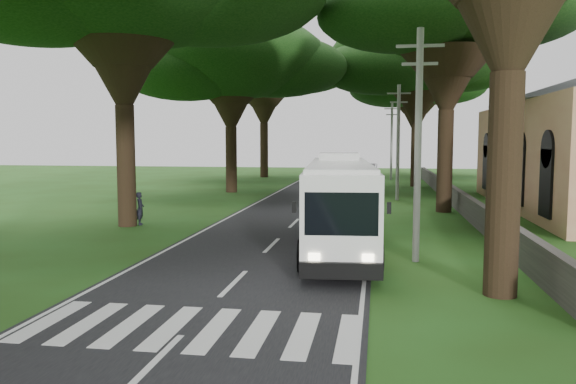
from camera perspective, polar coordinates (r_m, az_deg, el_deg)
name	(u,v)px	position (r m, az deg, el deg)	size (l,w,h in m)	color
ground	(214,304)	(14.99, -7.50, -11.17)	(140.00, 140.00, 0.00)	#264614
road	(317,200)	(39.21, 3.00, -0.84)	(8.00, 120.00, 0.04)	black
crosswalk	(189,329)	(13.18, -10.06, -13.56)	(8.00, 3.00, 0.01)	silver
property_wall	(453,195)	(38.24, 16.37, -0.32)	(0.35, 50.00, 1.20)	#383533
pole_near	(418,142)	(19.80, 13.08, 5.02)	(1.60, 0.24, 8.00)	gray
pole_mid	(398,140)	(39.78, 11.12, 5.18)	(1.60, 0.24, 8.00)	gray
pole_far	(392,140)	(59.77, 10.47, 5.23)	(1.60, 0.24, 8.00)	gray
tree_l_midb	(230,59)	(45.71, -5.88, 13.25)	(15.29, 15.29, 13.85)	black
tree_l_far	(264,65)	(63.56, -2.48, 12.72)	(16.24, 16.24, 15.90)	black
tree_r_mida	(449,2)	(34.85, 16.04, 18.04)	(13.39, 13.39, 15.03)	black
tree_r_midb	(418,58)	(52.36, 13.06, 13.16)	(15.71, 15.71, 14.87)	black
tree_r_far	(416,82)	(70.23, 12.88, 10.89)	(14.34, 14.34, 14.30)	black
coach_bus	(339,203)	(21.74, 5.23, -1.07)	(3.38, 11.64, 3.39)	white
distant_car_b	(333,169)	(68.31, 4.63, 2.37)	(1.38, 3.95, 1.30)	navy
distant_car_c	(352,166)	(73.87, 6.54, 2.64)	(2.04, 5.02, 1.46)	#993716
pedestrian	(140,208)	(28.86, -14.79, -1.63)	(0.60, 0.39, 1.64)	black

